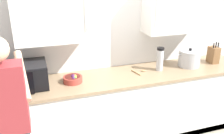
# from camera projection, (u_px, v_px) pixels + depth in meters

# --- Properties ---
(back_wall_tiled) EXTENTS (3.92, 0.44, 2.77)m
(back_wall_tiled) POSITION_uv_depth(u_px,v_px,m) (114.00, 26.00, 3.17)
(back_wall_tiled) COLOR white
(back_wall_tiled) RESTS_ON ground_plane
(counter_unit) EXTENTS (3.47, 0.66, 0.91)m
(counter_unit) POSITION_uv_depth(u_px,v_px,m) (122.00, 107.00, 3.26)
(counter_unit) COLOR white
(counter_unit) RESTS_ON ground_plane
(microwave_oven) EXTENTS (0.54, 0.43, 0.27)m
(microwave_oven) POSITION_uv_depth(u_px,v_px,m) (20.00, 76.00, 2.73)
(microwave_oven) COLOR black
(microwave_oven) RESTS_ON counter_unit
(stock_pot) EXTENTS (0.39, 0.29, 0.25)m
(stock_pot) POSITION_uv_depth(u_px,v_px,m) (189.00, 58.00, 3.36)
(stock_pot) COLOR #B7BABF
(stock_pot) RESTS_ON counter_unit
(wooden_spoon) EXTENTS (0.19, 0.19, 0.02)m
(wooden_spoon) POSITION_uv_depth(u_px,v_px,m) (140.00, 71.00, 3.19)
(wooden_spoon) COLOR tan
(wooden_spoon) RESTS_ON counter_unit
(fruit_bowl) EXTENTS (0.22, 0.22, 0.10)m
(fruit_bowl) POSITION_uv_depth(u_px,v_px,m) (73.00, 79.00, 2.90)
(fruit_bowl) COLOR #AD3D33
(fruit_bowl) RESTS_ON counter_unit
(thermos_flask) EXTENTS (0.09, 0.09, 0.31)m
(thermos_flask) POSITION_uv_depth(u_px,v_px,m) (160.00, 59.00, 3.20)
(thermos_flask) COLOR #B7BABF
(thermos_flask) RESTS_ON counter_unit
(knife_block) EXTENTS (0.11, 0.15, 0.31)m
(knife_block) POSITION_uv_depth(u_px,v_px,m) (213.00, 55.00, 3.47)
(knife_block) COLOR brown
(knife_block) RESTS_ON counter_unit
(person_figure) EXTENTS (0.44, 0.57, 1.70)m
(person_figure) POSITION_uv_depth(u_px,v_px,m) (7.00, 117.00, 2.04)
(person_figure) COLOR #282D3D
(person_figure) RESTS_ON ground_plane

